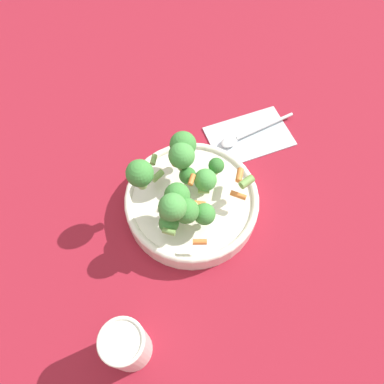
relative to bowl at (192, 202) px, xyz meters
The scene contains 6 objects.
ground_plane 0.02m from the bowl, ahead, with size 3.00×3.00×0.00m, color maroon.
bowl is the anchor object (origin of this frame).
pasta_salad 0.08m from the bowl, 14.27° to the left, with size 0.22×0.20×0.10m.
cup 0.27m from the bowl, 69.20° to the left, with size 0.07×0.07×0.11m.
napkin 0.21m from the bowl, 126.12° to the right, with size 0.20×0.16×0.01m.
spoon 0.20m from the bowl, 124.20° to the right, with size 0.16×0.10×0.01m.
Camera 1 is at (0.00, 0.31, 0.64)m, focal length 35.00 mm.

